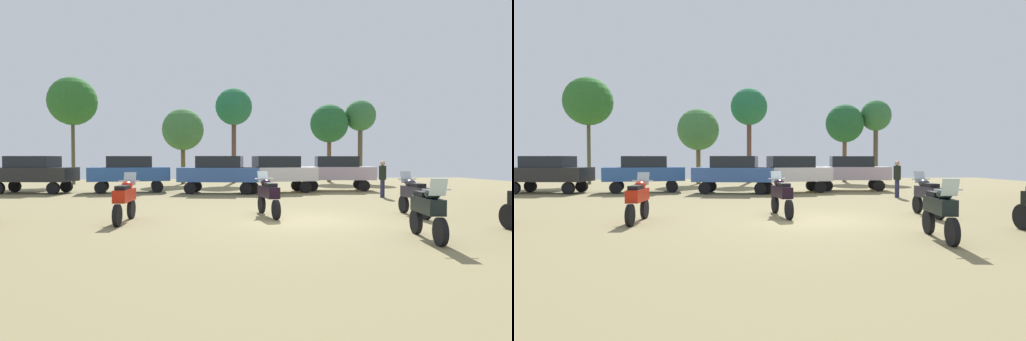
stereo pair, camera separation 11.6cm
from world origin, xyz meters
TOP-DOWN VIEW (x-y plane):
  - ground_plane at (0.00, 0.00)m, footprint 44.00×52.00m
  - motorcycle_2 at (3.78, 0.38)m, footprint 0.62×2.17m
  - motorcycle_3 at (-5.30, 0.15)m, footprint 0.62×2.12m
  - motorcycle_6 at (2.12, -3.44)m, footprint 0.66×2.09m
  - motorcycle_11 at (-0.93, 0.95)m, footprint 0.66×2.24m
  - car_1 at (4.71, 11.28)m, footprint 4.52×2.44m
  - car_2 at (-7.06, 11.41)m, footprint 4.51×2.37m
  - car_3 at (-2.13, 10.04)m, footprint 4.57×2.60m
  - car_4 at (-12.11, 11.36)m, footprint 4.53×2.45m
  - car_5 at (0.94, 10.26)m, footprint 4.48×2.29m
  - person_1 at (5.53, 6.72)m, footprint 0.48×0.48m
  - tree_1 at (6.97, 20.08)m, footprint 3.04×3.04m
  - tree_2 at (-4.49, 18.71)m, footprint 3.04×3.04m
  - tree_3 at (9.52, 20.00)m, footprint 2.46×2.46m
  - tree_4 at (-12.30, 19.08)m, footprint 3.44×3.44m
  - tree_5 at (-0.68, 19.82)m, footprint 2.83×2.83m

SIDE VIEW (x-z plane):
  - ground_plane at x=0.00m, z-range 0.00..0.02m
  - motorcycle_2 at x=3.78m, z-range 0.01..1.44m
  - motorcycle_6 at x=2.12m, z-range 0.01..1.46m
  - motorcycle_3 at x=-5.30m, z-range 0.01..1.46m
  - motorcycle_11 at x=-0.93m, z-range 0.01..1.46m
  - person_1 at x=5.53m, z-range 0.17..1.92m
  - car_1 at x=4.71m, z-range 0.19..2.19m
  - car_2 at x=-7.06m, z-range 0.19..2.19m
  - car_3 at x=-2.13m, z-range 0.19..2.19m
  - car_4 at x=-12.11m, z-range 0.19..2.19m
  - car_5 at x=0.94m, z-range 0.19..2.19m
  - tree_2 at x=-4.49m, z-range 1.23..6.74m
  - tree_1 at x=6.97m, z-range 1.55..7.73m
  - tree_3 at x=9.52m, z-range 1.94..8.49m
  - tree_5 at x=-0.68m, z-range 2.15..9.41m
  - tree_4 at x=-12.30m, z-range 2.12..9.81m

